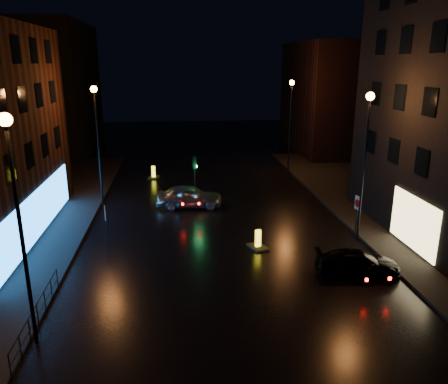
# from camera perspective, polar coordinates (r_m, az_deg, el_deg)

# --- Properties ---
(ground) EXTENTS (120.00, 120.00, 0.00)m
(ground) POSITION_cam_1_polar(r_m,az_deg,el_deg) (19.38, 1.93, -14.08)
(ground) COLOR black
(ground) RESTS_ON ground
(pavement_right) EXTENTS (12.00, 44.00, 0.15)m
(pavement_right) POSITION_cam_1_polar(r_m,az_deg,el_deg) (31.09, 26.13, -3.55)
(pavement_right) COLOR black
(pavement_right) RESTS_ON ground
(building_far_left) EXTENTS (8.00, 16.00, 14.00)m
(building_far_left) POSITION_cam_1_polar(r_m,az_deg,el_deg) (53.30, -21.56, 12.40)
(building_far_left) COLOR black
(building_far_left) RESTS_ON ground
(building_far_right) EXTENTS (8.00, 14.00, 12.00)m
(building_far_right) POSITION_cam_1_polar(r_m,az_deg,el_deg) (51.67, 13.74, 11.85)
(building_far_right) COLOR black
(building_far_right) RESTS_ON ground
(street_lamp_lnear) EXTENTS (0.44, 0.44, 8.37)m
(street_lamp_lnear) POSITION_cam_1_polar(r_m,az_deg,el_deg) (16.02, -25.50, -0.71)
(street_lamp_lnear) COLOR black
(street_lamp_lnear) RESTS_ON ground
(street_lamp_lfar) EXTENTS (0.44, 0.44, 8.37)m
(street_lamp_lfar) POSITION_cam_1_polar(r_m,az_deg,el_deg) (31.24, -16.26, 8.01)
(street_lamp_lfar) COLOR black
(street_lamp_lfar) RESTS_ON ground
(street_lamp_rnear) EXTENTS (0.44, 0.44, 8.37)m
(street_lamp_rnear) POSITION_cam_1_polar(r_m,az_deg,el_deg) (25.09, 18.03, 5.88)
(street_lamp_rnear) COLOR black
(street_lamp_rnear) RESTS_ON ground
(street_lamp_rfar) EXTENTS (0.44, 0.44, 8.37)m
(street_lamp_rfar) POSITION_cam_1_polar(r_m,az_deg,el_deg) (40.06, 8.69, 10.24)
(street_lamp_rfar) COLOR black
(street_lamp_rfar) RESTS_ON ground
(traffic_signal) EXTENTS (1.40, 2.40, 3.45)m
(traffic_signal) POSITION_cam_1_polar(r_m,az_deg,el_deg) (31.92, -3.78, -0.52)
(traffic_signal) COLOR black
(traffic_signal) RESTS_ON ground
(guard_railing) EXTENTS (0.05, 6.04, 1.00)m
(guard_railing) POSITION_cam_1_polar(r_m,az_deg,el_deg) (18.81, -23.25, -13.97)
(guard_railing) COLOR black
(guard_railing) RESTS_ON ground
(silver_hatchback) EXTENTS (4.74, 2.21, 1.57)m
(silver_hatchback) POSITION_cam_1_polar(r_m,az_deg,el_deg) (30.92, -4.54, -0.55)
(silver_hatchback) COLOR #A9ADB1
(silver_hatchback) RESTS_ON ground
(dark_sedan) EXTENTS (4.17, 2.01, 1.17)m
(dark_sedan) POSITION_cam_1_polar(r_m,az_deg,el_deg) (22.31, 17.09, -8.82)
(dark_sedan) COLOR black
(dark_sedan) RESTS_ON ground
(bollard_near) EXTENTS (1.18, 1.41, 1.06)m
(bollard_near) POSITION_cam_1_polar(r_m,az_deg,el_deg) (24.36, 4.45, -6.79)
(bollard_near) COLOR black
(bollard_near) RESTS_ON ground
(bollard_far) EXTENTS (1.09, 1.39, 1.07)m
(bollard_far) POSITION_cam_1_polar(r_m,az_deg,el_deg) (39.22, -9.18, 2.16)
(bollard_far) COLOR black
(bollard_far) RESTS_ON ground
(road_sign_left) EXTENTS (0.14, 0.55, 2.26)m
(road_sign_left) POSITION_cam_1_polar(r_m,az_deg,el_deg) (25.08, -15.24, -3.07)
(road_sign_left) COLOR black
(road_sign_left) RESTS_ON ground
(road_sign_right) EXTENTS (0.14, 0.59, 2.44)m
(road_sign_right) POSITION_cam_1_polar(r_m,az_deg,el_deg) (26.50, 17.03, -1.84)
(road_sign_right) COLOR black
(road_sign_right) RESTS_ON ground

